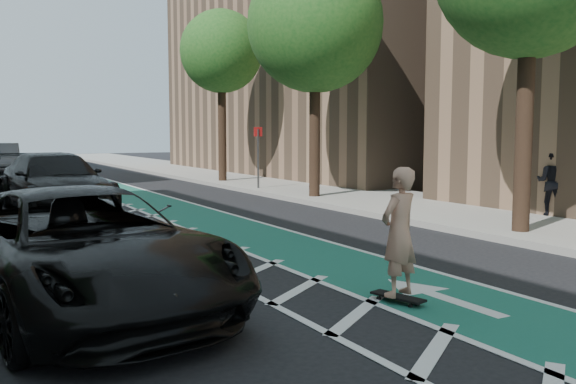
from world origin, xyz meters
TOP-DOWN VIEW (x-y plane):
  - ground at (0.00, 0.00)m, footprint 120.00×120.00m
  - bike_lane at (3.00, 10.00)m, footprint 2.00×90.00m
  - buffer_strip at (1.50, 10.00)m, footprint 1.40×90.00m
  - sidewalk_right at (9.50, 10.00)m, footprint 5.00×90.00m
  - curb_right at (7.05, 10.00)m, footprint 0.12×90.00m
  - building_right_far at (17.50, 20.00)m, footprint 14.00×22.00m
  - tree_r_c at (7.90, 8.00)m, footprint 4.20×4.20m
  - tree_r_d at (7.90, 16.00)m, footprint 4.20×4.20m
  - sign_post at (7.60, 12.00)m, footprint 0.35×0.08m
  - skateboard at (2.30, -2.63)m, footprint 0.40×0.80m
  - skateboarder at (2.30, -2.63)m, footprint 0.71×0.55m
  - suv_near at (-1.41, -0.83)m, footprint 3.33×5.91m
  - suv_far at (-0.10, 9.79)m, footprint 2.91×5.99m
  - car_grey at (0.06, 29.49)m, footprint 2.06×5.16m
  - pedestrian at (10.66, 1.35)m, footprint 0.91×1.02m

SIDE VIEW (x-z plane):
  - ground at x=0.00m, z-range 0.00..0.00m
  - buffer_strip at x=1.50m, z-range 0.00..0.01m
  - bike_lane at x=3.00m, z-range 0.00..0.01m
  - sidewalk_right at x=9.50m, z-range 0.00..0.15m
  - curb_right at x=7.05m, z-range 0.00..0.16m
  - skateboard at x=2.30m, z-range 0.03..0.14m
  - suv_near at x=-1.41m, z-range 0.00..1.56m
  - car_grey at x=0.06m, z-range 0.00..1.67m
  - suv_far at x=-0.10m, z-range 0.00..1.68m
  - skateboarder at x=2.30m, z-range 0.10..1.82m
  - pedestrian at x=10.66m, z-range 0.15..1.87m
  - sign_post at x=7.60m, z-range 0.11..2.59m
  - tree_r_c at x=7.90m, z-range 1.82..9.72m
  - tree_r_d at x=7.90m, z-range 1.82..9.72m
  - building_right_far at x=17.50m, z-range 0.00..19.00m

